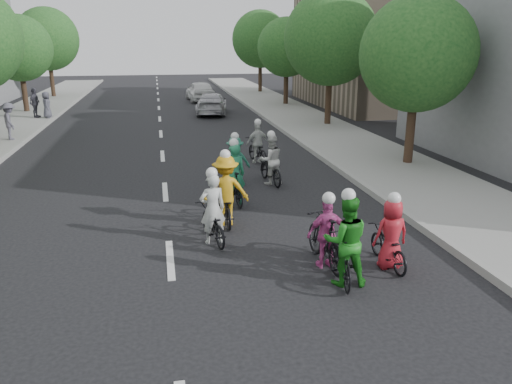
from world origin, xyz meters
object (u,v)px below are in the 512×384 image
object	(u,v)px
follow_car_lead	(212,104)
spectator_2	(47,105)
cyclist_5	(234,182)
cyclist_7	(235,164)
cyclist_4	(389,241)
cyclist_6	(271,165)
cyclist_8	(258,148)
follow_car_trail	(200,91)
cyclist_3	(326,238)
cyclist_1	(345,247)
cyclist_0	(213,218)
spectator_0	(10,121)
spectator_1	(35,103)
cyclist_2	(226,196)

from	to	relation	value
follow_car_lead	spectator_2	bearing A→B (deg)	13.09
cyclist_5	cyclist_7	world-z (taller)	cyclist_5
spectator_2	cyclist_4	bearing A→B (deg)	-159.74
cyclist_6	spectator_2	xyz separation A→B (m)	(-9.66, 15.34, 0.28)
cyclist_8	follow_car_trail	distance (m)	20.34
cyclist_3	cyclist_1	bearing A→B (deg)	92.93
cyclist_7	cyclist_0	bearing A→B (deg)	70.20
cyclist_1	cyclist_7	size ratio (longest dim) A/B	1.12
cyclist_3	cyclist_5	size ratio (longest dim) A/B	0.97
cyclist_6	cyclist_7	xyz separation A→B (m)	(-1.12, 0.20, 0.04)
cyclist_0	cyclist_4	world-z (taller)	cyclist_0
cyclist_0	spectator_2	size ratio (longest dim) A/B	1.19
cyclist_5	spectator_0	xyz separation A→B (m)	(-8.48, 10.62, 0.32)
follow_car_lead	spectator_1	world-z (taller)	spectator_1
cyclist_6	cyclist_8	size ratio (longest dim) A/B	1.03
cyclist_4	follow_car_trail	size ratio (longest dim) A/B	0.36
cyclist_5	spectator_1	bearing A→B (deg)	-71.12
cyclist_0	spectator_0	distance (m)	15.26
spectator_0	follow_car_lead	bearing A→B (deg)	-75.65
cyclist_5	spectator_2	bearing A→B (deg)	-72.59
spectator_1	spectator_2	bearing A→B (deg)	-95.28
cyclist_5	spectator_1	size ratio (longest dim) A/B	1.11
cyclist_2	spectator_1	size ratio (longest dim) A/B	1.13
cyclist_0	cyclist_7	bearing A→B (deg)	-115.60
cyclist_0	cyclist_1	bearing A→B (deg)	120.66
cyclist_4	cyclist_7	world-z (taller)	cyclist_7
cyclist_0	cyclist_1	world-z (taller)	cyclist_1
cyclist_4	follow_car_trail	world-z (taller)	cyclist_4
cyclist_1	follow_car_lead	world-z (taller)	cyclist_1
cyclist_2	cyclist_4	world-z (taller)	cyclist_2
cyclist_5	cyclist_1	bearing A→B (deg)	96.37
cyclist_8	spectator_1	world-z (taller)	spectator_1
cyclist_4	cyclist_8	xyz separation A→B (m)	(-0.84, 9.39, 0.02)
cyclist_1	cyclist_7	xyz separation A→B (m)	(-0.97, 7.18, -0.07)
follow_car_lead	follow_car_trail	bearing A→B (deg)	-81.01
spectator_0	spectator_1	world-z (taller)	spectator_1
cyclist_1	cyclist_4	xyz separation A→B (m)	(1.15, 0.50, -0.17)
cyclist_0	cyclist_6	bearing A→B (deg)	-128.52
cyclist_0	cyclist_5	bearing A→B (deg)	-119.66
cyclist_0	cyclist_3	xyz separation A→B (m)	(2.11, -1.70, 0.04)
cyclist_4	follow_car_trail	xyz separation A→B (m)	(-1.21, 29.73, 0.20)
cyclist_0	cyclist_4	bearing A→B (deg)	138.41
follow_car_trail	cyclist_7	bearing A→B (deg)	83.48
cyclist_0	spectator_2	distance (m)	21.13
cyclist_2	spectator_1	xyz separation A→B (m)	(-8.43, 18.98, 0.28)
cyclist_0	spectator_1	size ratio (longest dim) A/B	1.04
cyclist_6	cyclist_8	world-z (taller)	cyclist_6
cyclist_3	cyclist_4	size ratio (longest dim) A/B	1.15
cyclist_2	follow_car_lead	xyz separation A→B (m)	(1.77, 19.53, -0.06)
cyclist_2	spectator_1	distance (m)	20.77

